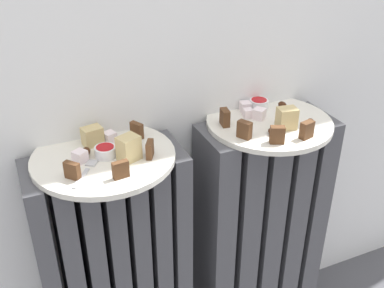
% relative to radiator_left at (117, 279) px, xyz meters
% --- Properties ---
extents(radiator_left, '(0.35, 0.15, 0.67)m').
position_rel_radiator_left_xyz_m(radiator_left, '(0.00, 0.00, 0.00)').
color(radiator_left, '#47474C').
rests_on(radiator_left, ground_plane).
extents(radiator_right, '(0.35, 0.15, 0.67)m').
position_rel_radiator_left_xyz_m(radiator_right, '(0.40, 0.00, 0.00)').
color(radiator_right, '#47474C').
rests_on(radiator_right, ground_plane).
extents(plate_left, '(0.30, 0.30, 0.01)m').
position_rel_radiator_left_xyz_m(plate_left, '(0.00, -0.00, 0.35)').
color(plate_left, silver).
rests_on(plate_left, radiator_left).
extents(plate_right, '(0.30, 0.30, 0.01)m').
position_rel_radiator_left_xyz_m(plate_right, '(0.40, -0.00, 0.35)').
color(plate_right, silver).
rests_on(plate_right, radiator_right).
extents(dark_cake_slice_left_0, '(0.03, 0.03, 0.03)m').
position_rel_radiator_left_xyz_m(dark_cake_slice_left_0, '(-0.07, -0.06, 0.37)').
color(dark_cake_slice_left_0, '#56351E').
rests_on(dark_cake_slice_left_0, plate_left).
extents(dark_cake_slice_left_1, '(0.03, 0.02, 0.03)m').
position_rel_radiator_left_xyz_m(dark_cake_slice_left_1, '(0.01, -0.10, 0.37)').
color(dark_cake_slice_left_1, '#56351E').
rests_on(dark_cake_slice_left_1, plate_left).
extents(dark_cake_slice_left_2, '(0.03, 0.03, 0.03)m').
position_rel_radiator_left_xyz_m(dark_cake_slice_left_2, '(0.09, -0.05, 0.37)').
color(dark_cake_slice_left_2, '#56351E').
rests_on(dark_cake_slice_left_2, plate_left).
extents(dark_cake_slice_left_3, '(0.02, 0.03, 0.03)m').
position_rel_radiator_left_xyz_m(dark_cake_slice_left_3, '(0.09, 0.04, 0.37)').
color(dark_cake_slice_left_3, '#56351E').
rests_on(dark_cake_slice_left_3, plate_left).
extents(marble_cake_slice_left_0, '(0.05, 0.04, 0.04)m').
position_rel_radiator_left_xyz_m(marble_cake_slice_left_0, '(-0.01, 0.05, 0.37)').
color(marble_cake_slice_left_0, tan).
rests_on(marble_cake_slice_left_0, plate_left).
extents(marble_cake_slice_left_1, '(0.05, 0.05, 0.05)m').
position_rel_radiator_left_xyz_m(marble_cake_slice_left_1, '(0.04, -0.04, 0.38)').
color(marble_cake_slice_left_1, tan).
rests_on(marble_cake_slice_left_1, plate_left).
extents(turkish_delight_left_0, '(0.03, 0.03, 0.02)m').
position_rel_radiator_left_xyz_m(turkish_delight_left_0, '(-0.05, -0.01, 0.37)').
color(turkish_delight_left_0, white).
rests_on(turkish_delight_left_0, plate_left).
extents(turkish_delight_left_1, '(0.03, 0.03, 0.02)m').
position_rel_radiator_left_xyz_m(turkish_delight_left_1, '(0.03, 0.05, 0.36)').
color(turkish_delight_left_1, white).
rests_on(turkish_delight_left_1, plate_left).
extents(medjool_date_left_0, '(0.03, 0.03, 0.02)m').
position_rel_radiator_left_xyz_m(medjool_date_left_0, '(-0.03, 0.01, 0.36)').
color(medjool_date_left_0, '#3D1E0F').
rests_on(medjool_date_left_0, plate_left).
extents(medjool_date_left_1, '(0.03, 0.02, 0.02)m').
position_rel_radiator_left_xyz_m(medjool_date_left_1, '(0.07, 0.01, 0.36)').
color(medjool_date_left_1, '#3D1E0F').
rests_on(medjool_date_left_1, plate_left).
extents(jam_bowl_left, '(0.04, 0.04, 0.02)m').
position_rel_radiator_left_xyz_m(jam_bowl_left, '(0.00, -0.01, 0.37)').
color(jam_bowl_left, white).
rests_on(jam_bowl_left, plate_left).
extents(dark_cake_slice_right_0, '(0.02, 0.03, 0.04)m').
position_rel_radiator_left_xyz_m(dark_cake_slice_right_0, '(0.29, 0.02, 0.37)').
color(dark_cake_slice_right_0, '#56351E').
rests_on(dark_cake_slice_right_0, plate_right).
extents(dark_cake_slice_right_1, '(0.03, 0.04, 0.04)m').
position_rel_radiator_left_xyz_m(dark_cake_slice_right_1, '(0.30, -0.05, 0.37)').
color(dark_cake_slice_right_1, '#56351E').
rests_on(dark_cake_slice_right_1, plate_right).
extents(dark_cake_slice_right_2, '(0.04, 0.03, 0.04)m').
position_rel_radiator_left_xyz_m(dark_cake_slice_right_2, '(0.35, -0.10, 0.37)').
color(dark_cake_slice_right_2, '#56351E').
rests_on(dark_cake_slice_right_2, plate_right).
extents(dark_cake_slice_right_3, '(0.03, 0.02, 0.04)m').
position_rel_radiator_left_xyz_m(dark_cake_slice_right_3, '(0.43, -0.11, 0.37)').
color(dark_cake_slice_right_3, '#56351E').
rests_on(dark_cake_slice_right_3, plate_right).
extents(marble_cake_slice_right_0, '(0.05, 0.04, 0.05)m').
position_rel_radiator_left_xyz_m(marble_cake_slice_right_0, '(0.41, -0.05, 0.38)').
color(marble_cake_slice_right_0, tan).
rests_on(marble_cake_slice_right_0, plate_right).
extents(turkish_delight_right_0, '(0.03, 0.03, 0.02)m').
position_rel_radiator_left_xyz_m(turkish_delight_right_0, '(0.37, 0.07, 0.37)').
color(turkish_delight_right_0, white).
rests_on(turkish_delight_right_0, plate_right).
extents(turkish_delight_right_1, '(0.04, 0.04, 0.03)m').
position_rel_radiator_left_xyz_m(turkish_delight_right_1, '(0.38, 0.02, 0.37)').
color(turkish_delight_right_1, white).
rests_on(turkish_delight_right_1, plate_right).
extents(turkish_delight_right_2, '(0.02, 0.02, 0.02)m').
position_rel_radiator_left_xyz_m(turkish_delight_right_2, '(0.36, 0.03, 0.36)').
color(turkish_delight_right_2, white).
rests_on(turkish_delight_right_2, plate_right).
extents(medjool_date_right_0, '(0.02, 0.03, 0.02)m').
position_rel_radiator_left_xyz_m(medjool_date_right_0, '(0.47, -0.06, 0.36)').
color(medjool_date_right_0, '#3D1E0F').
rests_on(medjool_date_right_0, plate_right).
extents(medjool_date_right_1, '(0.02, 0.03, 0.01)m').
position_rel_radiator_left_xyz_m(medjool_date_right_1, '(0.37, -0.07, 0.36)').
color(medjool_date_right_1, '#3D1E0F').
rests_on(medjool_date_right_1, plate_right).
extents(medjool_date_right_2, '(0.02, 0.03, 0.02)m').
position_rel_radiator_left_xyz_m(medjool_date_right_2, '(0.47, 0.05, 0.36)').
color(medjool_date_right_2, '#3D1E0F').
rests_on(medjool_date_right_2, plate_right).
extents(jam_bowl_right, '(0.05, 0.05, 0.02)m').
position_rel_radiator_left_xyz_m(jam_bowl_right, '(0.41, 0.07, 0.37)').
color(jam_bowl_right, white).
rests_on(jam_bowl_right, plate_right).
extents(fork, '(0.07, 0.09, 0.00)m').
position_rel_radiator_left_xyz_m(fork, '(-0.05, -0.05, 0.35)').
color(fork, '#B7B7BC').
rests_on(fork, plate_left).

